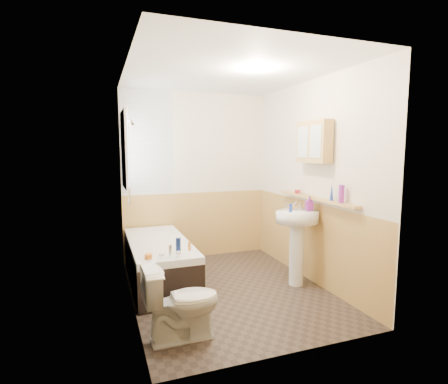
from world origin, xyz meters
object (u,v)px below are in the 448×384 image
at_px(toilet, 182,302).
at_px(pine_shelf, 315,198).
at_px(medicine_cabinet, 314,142).
at_px(sink, 297,232).
at_px(bathtub, 159,261).

xyz_separation_m(toilet, pine_shelf, (1.80, 0.68, 0.74)).
bearing_deg(medicine_cabinet, toilet, -158.42).
bearing_deg(toilet, sink, -66.29).
distance_m(pine_shelf, medicine_cabinet, 0.67).
xyz_separation_m(bathtub, sink, (1.57, -0.65, 0.38)).
relative_size(toilet, sink, 0.65).
height_order(toilet, pine_shelf, pine_shelf).
bearing_deg(bathtub, toilet, -91.24).
bearing_deg(pine_shelf, medicine_cabinet, 141.74).
bearing_deg(medicine_cabinet, sink, 166.84).
bearing_deg(pine_shelf, toilet, -159.33).
height_order(toilet, medicine_cabinet, medicine_cabinet).
distance_m(toilet, medicine_cabinet, 2.37).
bearing_deg(medicine_cabinet, bathtub, 158.49).
height_order(toilet, sink, sink).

